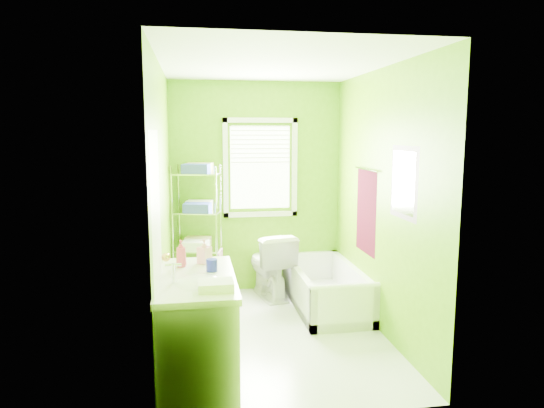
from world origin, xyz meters
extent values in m
plane|color=silver|center=(0.00, 0.00, 0.00)|extent=(2.90, 2.90, 0.00)
cube|color=#579307|center=(0.00, 1.45, 1.30)|extent=(2.10, 0.04, 2.60)
cube|color=#579307|center=(0.00, -1.45, 1.30)|extent=(2.10, 0.04, 2.60)
cube|color=#579307|center=(-1.05, 0.00, 1.30)|extent=(0.04, 2.90, 2.60)
cube|color=#579307|center=(1.05, 0.00, 1.30)|extent=(0.04, 2.90, 2.60)
cube|color=white|center=(0.00, 0.00, 2.60)|extent=(2.10, 2.90, 0.04)
cube|color=white|center=(0.05, 1.44, 1.55)|extent=(0.74, 0.01, 1.01)
cube|color=white|center=(0.05, 1.42, 0.97)|extent=(0.92, 0.05, 0.06)
cube|color=white|center=(0.05, 1.42, 2.13)|extent=(0.92, 0.05, 0.06)
cube|color=white|center=(-0.38, 1.42, 1.55)|extent=(0.06, 0.05, 1.22)
cube|color=white|center=(0.48, 1.42, 1.55)|extent=(0.06, 0.05, 1.22)
cube|color=white|center=(0.05, 1.42, 1.84)|extent=(0.72, 0.02, 0.50)
cube|color=white|center=(-1.04, -1.00, 1.00)|extent=(0.02, 0.80, 2.00)
sphere|color=gold|center=(-1.00, -0.67, 1.00)|extent=(0.07, 0.07, 0.07)
cube|color=#420716|center=(1.04, 0.35, 1.15)|extent=(0.02, 0.58, 0.90)
cylinder|color=silver|center=(1.02, 0.35, 1.60)|extent=(0.02, 0.62, 0.02)
cube|color=#CC5972|center=(1.04, -0.55, 1.55)|extent=(0.02, 0.54, 0.64)
cube|color=white|center=(1.03, -0.55, 1.55)|extent=(0.01, 0.44, 0.54)
cube|color=white|center=(0.69, 0.69, 0.05)|extent=(0.71, 1.53, 0.10)
cube|color=white|center=(0.37, 0.69, 0.23)|extent=(0.07, 1.53, 0.46)
cube|color=white|center=(1.01, 0.69, 0.23)|extent=(0.07, 1.53, 0.46)
cube|color=white|center=(0.69, -0.04, 0.23)|extent=(0.71, 0.07, 0.46)
cube|color=white|center=(0.69, 1.41, 0.23)|extent=(0.71, 0.07, 0.46)
cylinder|color=white|center=(0.69, -0.04, 0.46)|extent=(0.71, 0.07, 0.07)
cylinder|color=#151EC5|center=(0.69, 0.20, 0.13)|extent=(0.32, 0.32, 0.06)
cylinder|color=yellow|center=(0.69, 0.20, 0.18)|extent=(0.30, 0.30, 0.05)
cube|color=#151EC5|center=(0.65, 0.31, 0.23)|extent=(0.22, 0.11, 0.21)
imported|color=white|center=(0.12, 1.12, 0.40)|extent=(0.59, 0.86, 0.80)
cube|color=white|center=(-0.77, -0.82, 0.41)|extent=(0.57, 1.14, 0.83)
cube|color=white|center=(-0.77, -0.82, 0.85)|extent=(0.60, 1.17, 0.05)
ellipsoid|color=white|center=(-0.75, -0.97, 0.85)|extent=(0.39, 0.51, 0.14)
cylinder|color=silver|center=(-0.93, -0.97, 0.95)|extent=(0.03, 0.03, 0.16)
cylinder|color=silver|center=(-0.93, -0.97, 1.02)|extent=(0.12, 0.02, 0.02)
imported|color=#D73F65|center=(-0.88, -0.53, 0.99)|extent=(0.12, 0.12, 0.23)
imported|color=pink|center=(-0.69, -0.45, 0.98)|extent=(0.14, 0.14, 0.21)
cylinder|color=#191DA8|center=(-0.64, -0.70, 0.93)|extent=(0.09, 0.09, 0.10)
cube|color=white|center=(-0.63, -1.17, 0.91)|extent=(0.25, 0.20, 0.06)
cylinder|color=silver|center=(-1.02, 1.10, 0.80)|extent=(0.02, 0.02, 1.61)
cylinder|color=silver|center=(-0.95, 1.41, 0.80)|extent=(0.02, 0.02, 1.61)
cylinder|color=silver|center=(-0.52, 0.99, 0.80)|extent=(0.02, 0.02, 1.61)
cylinder|color=silver|center=(-0.45, 1.29, 0.80)|extent=(0.02, 0.02, 1.61)
cube|color=silver|center=(-0.74, 1.20, 0.15)|extent=(0.59, 0.44, 0.02)
cube|color=silver|center=(-0.74, 1.20, 0.60)|extent=(0.59, 0.44, 0.02)
cube|color=silver|center=(-0.74, 1.20, 1.05)|extent=(0.59, 0.44, 0.02)
cube|color=silver|center=(-0.74, 1.20, 1.51)|extent=(0.59, 0.44, 0.02)
cube|color=#3143B2|center=(-0.74, 1.09, 1.57)|extent=(0.34, 0.26, 0.11)
cube|color=#D2BA80|center=(-0.69, 1.31, 1.57)|extent=(0.34, 0.26, 0.11)
cube|color=#3143B2|center=(-0.73, 1.09, 1.12)|extent=(0.34, 0.26, 0.11)
cube|color=white|center=(-0.71, 1.31, 1.12)|extent=(0.34, 0.26, 0.11)
cube|color=white|center=(-0.76, 1.12, 0.67)|extent=(0.34, 0.26, 0.11)
cube|color=#D2BA80|center=(-0.73, 1.33, 0.67)|extent=(0.34, 0.26, 0.11)
cube|color=#CE8DA4|center=(-0.48, 1.14, 0.34)|extent=(0.09, 0.28, 0.50)
camera|label=1|loc=(-0.77, -4.50, 1.98)|focal=32.00mm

